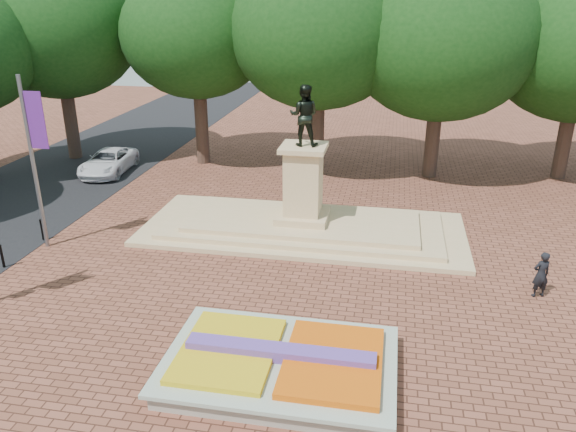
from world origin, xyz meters
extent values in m
plane|color=brown|center=(0.00, 0.00, 0.00)|extent=(90.00, 90.00, 0.00)
cube|color=gray|center=(1.00, -2.00, 0.23)|extent=(6.00, 4.00, 0.45)
cube|color=#ADBBAA|center=(1.00, -2.00, 0.50)|extent=(6.30, 4.30, 0.12)
cube|color=orange|center=(2.45, -2.00, 0.63)|extent=(2.60, 3.40, 0.22)
cube|color=gold|center=(-0.45, -2.00, 0.62)|extent=(2.60, 3.40, 0.18)
cube|color=#473187|center=(1.00, -2.00, 0.72)|extent=(5.20, 0.55, 0.38)
cube|color=tan|center=(0.00, 8.00, 0.10)|extent=(14.00, 6.00, 0.20)
cube|color=tan|center=(0.00, 8.00, 0.30)|extent=(12.00, 5.00, 0.20)
cube|color=tan|center=(0.00, 8.00, 0.50)|extent=(10.00, 4.00, 0.20)
cube|color=tan|center=(0.00, 8.00, 0.75)|extent=(2.20, 2.20, 0.30)
cube|color=tan|center=(0.00, 8.00, 2.30)|extent=(1.50, 1.50, 2.80)
cube|color=tan|center=(0.00, 8.00, 3.80)|extent=(1.90, 1.90, 0.20)
imported|color=black|center=(0.00, 8.00, 5.15)|extent=(1.22, 0.95, 2.50)
cylinder|color=#37271E|center=(-16.00, 18.00, 2.00)|extent=(0.80, 0.80, 4.00)
ellipsoid|color=black|center=(-16.00, 18.00, 6.69)|extent=(8.80, 8.80, 7.48)
cylinder|color=#37271E|center=(-8.00, 18.00, 2.00)|extent=(0.80, 0.80, 4.00)
ellipsoid|color=black|center=(-8.00, 18.00, 6.69)|extent=(8.80, 8.80, 7.48)
cylinder|color=#37271E|center=(-1.00, 18.00, 2.00)|extent=(0.80, 0.80, 4.00)
ellipsoid|color=black|center=(-1.00, 18.00, 6.69)|extent=(8.80, 8.80, 7.48)
cylinder|color=#37271E|center=(6.00, 18.00, 2.00)|extent=(0.80, 0.80, 4.00)
ellipsoid|color=black|center=(6.00, 18.00, 6.69)|extent=(8.80, 8.80, 7.48)
cylinder|color=#37271E|center=(13.00, 18.00, 2.00)|extent=(0.80, 0.80, 4.00)
cylinder|color=slate|center=(-10.20, 4.50, 3.50)|extent=(0.16, 0.16, 7.00)
cube|color=#5B1F83|center=(-9.75, 4.50, 5.30)|extent=(0.70, 0.04, 2.20)
cylinder|color=black|center=(-10.70, 2.40, 0.45)|extent=(0.10, 0.10, 0.90)
sphere|color=black|center=(-10.70, 2.40, 0.92)|extent=(0.12, 0.12, 0.12)
cylinder|color=black|center=(-10.70, 5.00, 0.45)|extent=(0.10, 0.10, 0.90)
sphere|color=black|center=(-10.70, 5.00, 0.92)|extent=(0.12, 0.12, 0.12)
imported|color=silver|center=(-12.51, 14.43, 0.67)|extent=(2.63, 4.98, 1.33)
imported|color=black|center=(8.94, 3.91, 0.84)|extent=(0.71, 0.59, 1.68)
camera|label=1|loc=(3.59, -14.48, 9.84)|focal=35.00mm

